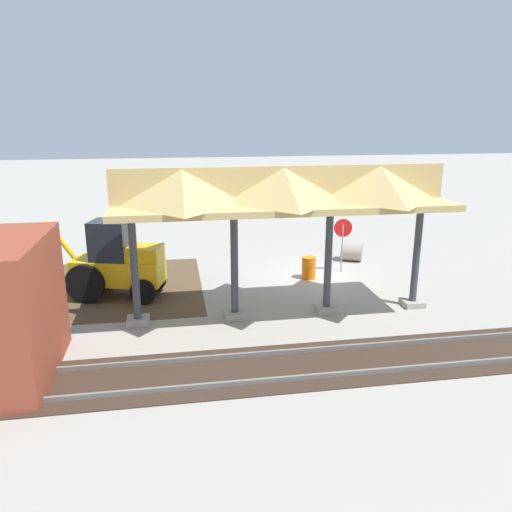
% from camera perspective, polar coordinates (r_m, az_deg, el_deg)
% --- Properties ---
extents(ground_plane, '(120.00, 120.00, 0.00)m').
position_cam_1_polar(ground_plane, '(20.89, 6.72, -2.13)').
color(ground_plane, '#9E998E').
extents(dirt_work_zone, '(9.38, 7.00, 0.01)m').
position_cam_1_polar(dirt_work_zone, '(20.21, -19.74, -3.60)').
color(dirt_work_zone, brown).
rests_on(dirt_work_zone, ground).
extents(platform_canopy, '(10.52, 3.20, 4.90)m').
position_cam_1_polar(platform_canopy, '(15.64, 3.12, 7.50)').
color(platform_canopy, '#9E998E').
rests_on(platform_canopy, ground).
extents(rail_tracks, '(60.00, 2.58, 0.15)m').
position_cam_1_polar(rail_tracks, '(14.35, 15.21, -11.16)').
color(rail_tracks, slate).
rests_on(rail_tracks, ground).
extents(stop_sign, '(0.75, 0.15, 2.27)m').
position_cam_1_polar(stop_sign, '(21.07, 9.88, 2.50)').
color(stop_sign, gray).
rests_on(stop_sign, ground).
extents(backhoe, '(5.38, 2.49, 2.82)m').
position_cam_1_polar(backhoe, '(18.67, -15.93, -0.78)').
color(backhoe, '#EAB214').
rests_on(backhoe, ground).
extents(dirt_mound, '(6.03, 6.03, 1.48)m').
position_cam_1_polar(dirt_mound, '(21.54, -23.72, -2.85)').
color(dirt_mound, brown).
rests_on(dirt_mound, ground).
extents(concrete_pipe, '(1.20, 1.19, 0.87)m').
position_cam_1_polar(concrete_pipe, '(23.06, 10.87, 0.55)').
color(concrete_pipe, '#9E9384').
rests_on(concrete_pipe, ground).
extents(traffic_barrel, '(0.56, 0.56, 0.90)m').
position_cam_1_polar(traffic_barrel, '(20.27, 6.04, -1.34)').
color(traffic_barrel, orange).
rests_on(traffic_barrel, ground).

